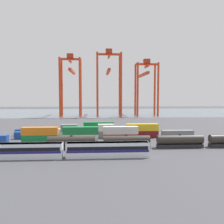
{
  "coord_description": "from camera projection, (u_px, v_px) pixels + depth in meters",
  "views": [
    {
      "loc": [
        -4.58,
        -80.74,
        16.02
      ],
      "look_at": [
        2.64,
        35.43,
        7.63
      ],
      "focal_mm": 37.51,
      "sensor_mm": 36.0,
      "label": 1
    }
  ],
  "objects": [
    {
      "name": "gantry_crane_central",
      "position": [
        109.0,
        76.0,
        182.07
      ],
      "size": [
        19.31,
        39.52,
        51.1
      ],
      "color": "red",
      "rests_on": "ground_plane"
    },
    {
      "name": "shipping_container_3",
      "position": [
        81.0,
        138.0,
        80.33
      ],
      "size": [
        12.1,
        2.44,
        2.6
      ],
      "primitive_type": "cube",
      "color": "silver",
      "rests_on": "ground_plane"
    },
    {
      "name": "shipping_container_12",
      "position": [
        142.0,
        134.0,
        88.66
      ],
      "size": [
        12.1,
        2.44,
        2.6
      ],
      "primitive_type": "cube",
      "color": "maroon",
      "rests_on": "ground_plane"
    },
    {
      "name": "passenger_train",
      "position": [
        64.0,
        150.0,
        59.74
      ],
      "size": [
        43.53,
        3.14,
        3.9
      ],
      "color": "silver",
      "rests_on": "ground_plane"
    },
    {
      "name": "shipping_container_13",
      "position": [
        142.0,
        127.0,
        88.47
      ],
      "size": [
        12.1,
        2.44,
        2.6
      ],
      "primitive_type": "cube",
      "color": "gold",
      "rests_on": "shipping_container_12"
    },
    {
      "name": "shipping_container_14",
      "position": [
        177.0,
        134.0,
        89.51
      ],
      "size": [
        12.1,
        2.44,
        2.6
      ],
      "primitive_type": "cube",
      "color": "slate",
      "rests_on": "ground_plane"
    },
    {
      "name": "shipping_container_8",
      "position": [
        69.0,
        135.0,
        86.96
      ],
      "size": [
        6.04,
        2.44,
        2.6
      ],
      "primitive_type": "cube",
      "color": "silver",
      "rests_on": "ground_plane"
    },
    {
      "name": "shipping_container_10",
      "position": [
        106.0,
        134.0,
        87.81
      ],
      "size": [
        6.04,
        2.44,
        2.6
      ],
      "primitive_type": "cube",
      "color": "slate",
      "rests_on": "ground_plane"
    },
    {
      "name": "shipping_container_18",
      "position": [
        99.0,
        125.0,
        94.39
      ],
      "size": [
        12.1,
        2.44,
        2.6
      ],
      "primitive_type": "cube",
      "color": "#197538",
      "rests_on": "shipping_container_17"
    },
    {
      "name": "shipping_container_16",
      "position": [
        65.0,
        132.0,
        93.75
      ],
      "size": [
        12.1,
        2.44,
        2.6
      ],
      "primitive_type": "cube",
      "color": "silver",
      "rests_on": "ground_plane"
    },
    {
      "name": "gantry_crane_west",
      "position": [
        71.0,
        79.0,
        180.13
      ],
      "size": [
        16.32,
        35.77,
        47.21
      ],
      "color": "red",
      "rests_on": "ground_plane"
    },
    {
      "name": "shipping_container_2",
      "position": [
        40.0,
        131.0,
        79.29
      ],
      "size": [
        12.1,
        2.44,
        2.6
      ],
      "primitive_type": "cube",
      "color": "orange",
      "rests_on": "shipping_container_1"
    },
    {
      "name": "shipping_container_17",
      "position": [
        99.0,
        132.0,
        94.57
      ],
      "size": [
        12.1,
        2.44,
        2.6
      ],
      "primitive_type": "cube",
      "color": "#AD211C",
      "rests_on": "ground_plane"
    },
    {
      "name": "shipping_container_11",
      "position": [
        106.0,
        128.0,
        87.63
      ],
      "size": [
        6.04,
        2.44,
        2.6
      ],
      "primitive_type": "cube",
      "color": "silver",
      "rests_on": "shipping_container_10"
    },
    {
      "name": "shipping_container_19",
      "position": [
        131.0,
        131.0,
        95.4
      ],
      "size": [
        6.04,
        2.44,
        2.6
      ],
      "primitive_type": "cube",
      "color": "silver",
      "rests_on": "ground_plane"
    },
    {
      "name": "ground_plane",
      "position": [
        106.0,
        126.0,
        121.63
      ],
      "size": [
        420.0,
        420.0,
        0.0
      ],
      "primitive_type": "plane",
      "color": "#424247"
    },
    {
      "name": "shipping_container_15",
      "position": [
        31.0,
        132.0,
        92.92
      ],
      "size": [
        12.1,
        2.44,
        2.6
      ],
      "primitive_type": "cube",
      "color": "#1C4299",
      "rests_on": "ground_plane"
    },
    {
      "name": "shipping_container_7",
      "position": [
        32.0,
        135.0,
        86.12
      ],
      "size": [
        12.1,
        2.44,
        2.6
      ],
      "primitive_type": "cube",
      "color": "#1C4299",
      "rests_on": "ground_plane"
    },
    {
      "name": "gantry_crane_east",
      "position": [
        146.0,
        81.0,
        184.8
      ],
      "size": [
        17.29,
        41.01,
        43.84
      ],
      "color": "red",
      "rests_on": "ground_plane"
    },
    {
      "name": "harbour_water",
      "position": [
        102.0,
        112.0,
        220.11
      ],
      "size": [
        400.0,
        110.0,
        0.01
      ],
      "primitive_type": "cube",
      "color": "slate",
      "rests_on": "ground_plane"
    },
    {
      "name": "freight_tank_row",
      "position": [
        180.0,
        141.0,
        71.41
      ],
      "size": [
        79.75,
        2.79,
        4.25
      ],
      "color": "#232326",
      "rests_on": "ground_plane"
    },
    {
      "name": "shipping_container_6",
      "position": [
        121.0,
        130.0,
        80.99
      ],
      "size": [
        12.1,
        2.44,
        2.6
      ],
      "primitive_type": "cube",
      "color": "silver",
      "rests_on": "shipping_container_5"
    },
    {
      "name": "shipping_container_9",
      "position": [
        69.0,
        128.0,
        86.78
      ],
      "size": [
        6.04,
        2.44,
        2.6
      ],
      "primitive_type": "cube",
      "color": "slate",
      "rests_on": "shipping_container_8"
    },
    {
      "name": "shipping_container_5",
      "position": [
        121.0,
        138.0,
        81.18
      ],
      "size": [
        12.1,
        2.44,
        2.6
      ],
      "primitive_type": "cube",
      "color": "#AD211C",
      "rests_on": "ground_plane"
    },
    {
      "name": "shipping_container_1",
      "position": [
        40.0,
        139.0,
        79.47
      ],
      "size": [
        12.1,
        2.44,
        2.6
      ],
      "primitive_type": "cube",
      "color": "#197538",
      "rests_on": "ground_plane"
    },
    {
      "name": "shipping_container_4",
      "position": [
        81.0,
        131.0,
        80.14
      ],
      "size": [
        12.1,
        2.44,
        2.6
      ],
      "primitive_type": "cube",
      "color": "#197538",
      "rests_on": "shipping_container_3"
    }
  ]
}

